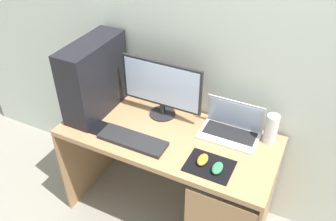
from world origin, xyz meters
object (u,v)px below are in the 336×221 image
monitor (162,88)px  mouse_left (203,160)px  pc_tower (94,77)px  speaker (271,129)px  mouse_right (217,168)px  keyboard (133,140)px  cell_phone (99,128)px  laptop (231,128)px

monitor → mouse_left: 0.53m
pc_tower → speaker: 1.13m
mouse_left → mouse_right: same height
keyboard → mouse_left: (0.44, 0.02, 0.01)m
mouse_left → cell_phone: mouse_left is taller
cell_phone → pc_tower: bearing=125.9°
laptop → speaker: (0.23, 0.03, 0.05)m
pc_tower → keyboard: pc_tower is taller
laptop → speaker: bearing=7.5°
pc_tower → mouse_right: 0.96m
laptop → cell_phone: (-0.75, -0.32, -0.04)m
laptop → keyboard: 0.60m
cell_phone → laptop: bearing=23.1°
keyboard → mouse_left: mouse_left is taller
laptop → cell_phone: size_ratio=2.74×
laptop → mouse_left: bearing=-100.7°
laptop → pc_tower: bearing=-170.8°
cell_phone → mouse_left: bearing=0.5°
pc_tower → speaker: pc_tower is taller
keyboard → cell_phone: 0.25m
keyboard → mouse_right: size_ratio=4.38×
keyboard → mouse_right: 0.53m
speaker → mouse_right: 0.42m
laptop → mouse_right: (0.04, -0.34, -0.02)m
monitor → laptop: monitor is taller
monitor → cell_phone: size_ratio=4.12×
pc_tower → monitor: (0.42, 0.12, -0.03)m
keyboard → mouse_left: bearing=2.6°
laptop → mouse_right: bearing=-84.1°
keyboard → pc_tower: bearing=153.2°
keyboard → cell_phone: bearing=176.7°
monitor → mouse_right: bearing=-32.7°
pc_tower → mouse_right: bearing=-12.2°
keyboard → mouse_right: bearing=-0.5°
mouse_left → cell_phone: size_ratio=0.74×
monitor → keyboard: bearing=-96.6°
pc_tower → keyboard: size_ratio=1.19×
mouse_left → pc_tower: bearing=168.1°
monitor → keyboard: size_ratio=1.28×
speaker → cell_phone: bearing=-160.3°
pc_tower → mouse_right: pc_tower is taller
monitor → speaker: size_ratio=2.86×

